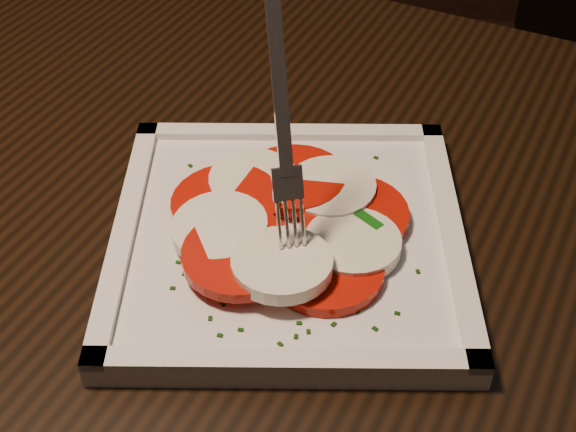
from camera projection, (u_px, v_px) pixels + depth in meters
name	position (u px, v px, depth m)	size (l,w,h in m)	color
table	(190.00, 321.00, 0.64)	(1.30, 0.96, 0.75)	black
chair	(392.00, 1.00, 1.30)	(0.48, 0.48, 0.93)	black
plate	(288.00, 240.00, 0.56)	(0.24, 0.24, 0.01)	white
caprese_salad	(288.00, 222.00, 0.55)	(0.19, 0.20, 0.02)	#BE0D04
fork	(279.00, 106.00, 0.49)	(0.03, 0.06, 0.17)	white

